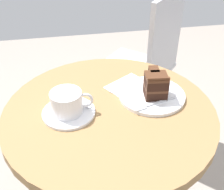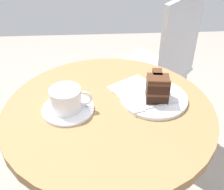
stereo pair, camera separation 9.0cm
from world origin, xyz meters
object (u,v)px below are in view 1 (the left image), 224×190
object	(u,v)px
coffee_cup	(67,102)
napkin	(134,89)
saucer	(69,113)
teaspoon	(81,105)
cake_plate	(152,95)
cake_slice	(155,85)
fork	(151,105)
cafe_chair	(147,60)

from	to	relation	value
coffee_cup	napkin	bearing A→B (deg)	21.68
saucer	napkin	size ratio (longest dim) A/B	0.79
coffee_cup	teaspoon	bearing A→B (deg)	27.81
saucer	teaspoon	distance (m)	0.05
cake_plate	cake_slice	distance (m)	0.05
coffee_cup	teaspoon	distance (m)	0.06
cake_slice	fork	world-z (taller)	cake_slice
cake_plate	coffee_cup	bearing A→B (deg)	-171.78
cake_plate	cafe_chair	world-z (taller)	cafe_chair
saucer	cake_slice	world-z (taller)	cake_slice
teaspoon	cake_plate	distance (m)	0.24
saucer	cafe_chair	xyz separation A→B (m)	(0.44, 0.59, -0.17)
coffee_cup	cafe_chair	bearing A→B (deg)	52.92
fork	napkin	size ratio (longest dim) A/B	0.73
napkin	fork	bearing A→B (deg)	-76.66
saucer	teaspoon	size ratio (longest dim) A/B	1.76
fork	cake_plate	bearing A→B (deg)	-124.45
teaspoon	cake_plate	xyz separation A→B (m)	(0.24, 0.02, -0.01)
saucer	cake_slice	distance (m)	0.30
napkin	saucer	bearing A→B (deg)	-157.39
saucer	cake_plate	size ratio (longest dim) A/B	0.74
cake_slice	napkin	xyz separation A→B (m)	(-0.06, 0.06, -0.05)
fork	saucer	bearing A→B (deg)	-18.22
teaspoon	cake_plate	world-z (taller)	teaspoon
cake_slice	fork	bearing A→B (deg)	-118.14
napkin	cake_plate	bearing A→B (deg)	-46.38
saucer	napkin	world-z (taller)	saucer
cake_plate	napkin	size ratio (longest dim) A/B	1.07
napkin	cafe_chair	size ratio (longest dim) A/B	0.24
coffee_cup	cafe_chair	xyz separation A→B (m)	(0.44, 0.59, -0.21)
napkin	teaspoon	bearing A→B (deg)	-159.74
cafe_chair	saucer	bearing A→B (deg)	5.62
saucer	teaspoon	world-z (taller)	teaspoon
fork	napkin	bearing A→B (deg)	-91.08
coffee_cup	fork	xyz separation A→B (m)	(0.26, -0.02, -0.03)
saucer	fork	distance (m)	0.26
teaspoon	cake_plate	bearing A→B (deg)	33.54
cake_plate	napkin	xyz separation A→B (m)	(-0.05, 0.05, -0.00)
coffee_cup	cake_plate	size ratio (longest dim) A/B	0.59
saucer	teaspoon	xyz separation A→B (m)	(0.04, 0.03, 0.01)
saucer	cafe_chair	bearing A→B (deg)	53.20
cake_plate	napkin	bearing A→B (deg)	133.62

